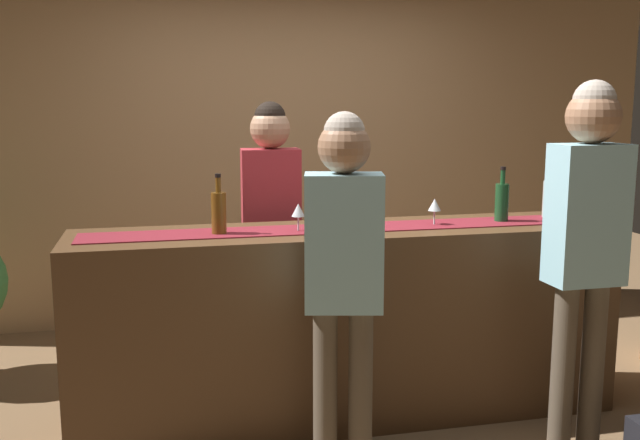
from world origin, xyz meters
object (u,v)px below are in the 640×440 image
Objects in this scene: wine_bottle_green at (502,201)px; bartender at (271,212)px; wine_bottle_clear at (549,198)px; wine_glass_near_customer at (298,211)px; wine_bottle_amber at (219,212)px; customer_sipping at (587,225)px; customer_browsing at (344,257)px; wine_glass_mid_counter at (435,206)px.

bartender is (-1.18, 0.57, -0.10)m from wine_bottle_green.
wine_glass_near_customer is (-1.47, -0.11, -0.01)m from wine_bottle_clear.
customer_sipping reaches higher than wine_bottle_amber.
wine_bottle_amber is at bearing 177.90° from wine_glass_near_customer.
customer_sipping is (1.65, -0.60, -0.03)m from wine_bottle_amber.
customer_browsing is at bearing 176.78° from customer_sipping.
customer_browsing is at bearing 100.63° from bartender.
wine_bottle_green is 1.54m from wine_bottle_amber.
wine_bottle_green is 0.40m from wine_glass_mid_counter.
wine_glass_near_customer is 0.09× the size of customer_browsing.
customer_sipping is at bearing -49.93° from wine_glass_mid_counter.
wine_glass_near_customer is at bearing 113.39° from customer_browsing.
wine_bottle_clear is 0.18× the size of bartender.
wine_bottle_green is 2.10× the size of wine_glass_mid_counter.
wine_glass_mid_counter is (-0.72, -0.08, -0.01)m from wine_bottle_clear.
wine_bottle_clear reaches higher than wine_glass_mid_counter.
customer_sipping is 1.08× the size of customer_browsing.
wine_glass_mid_counter is 0.79m from customer_sipping.
wine_bottle_green is at bearing -168.98° from wine_bottle_clear.
customer_sipping is at bearing -107.29° from wine_bottle_clear.
wine_glass_near_customer is 0.74m from wine_glass_mid_counter.
wine_glass_near_customer is 0.08× the size of customer_sipping.
wine_bottle_clear is 2.10× the size of wine_glass_near_customer.
wine_bottle_amber reaches higher than wine_glass_mid_counter.
customer_sipping is (1.25, -0.58, -0.02)m from wine_glass_near_customer.
bartender is at bearing 136.70° from customer_sipping.
customer_sipping is at bearing -25.03° from wine_glass_near_customer.
wine_bottle_clear is at bearing 2.81° from wine_bottle_amber.
customer_sipping is (1.29, -1.20, 0.07)m from bartender.
wine_bottle_green is 1.00× the size of wine_bottle_clear.
customer_sipping reaches higher than wine_bottle_green.
bartender is at bearing 142.93° from wine_glass_mid_counter.
customer_sipping is 1.16m from customer_browsing.
wine_glass_mid_counter is 0.09× the size of bartender.
customer_sipping reaches higher than bartender.
wine_glass_near_customer is 0.55m from customer_browsing.
customer_browsing is (-0.64, -0.55, -0.13)m from wine_glass_mid_counter.
wine_glass_near_customer is (-1.14, -0.04, -0.01)m from wine_bottle_green.
wine_glass_near_customer is 0.09× the size of bartender.
customer_sipping is (0.11, -0.63, -0.03)m from wine_bottle_green.
wine_bottle_green is 0.18× the size of bartender.
customer_sipping is at bearing -19.96° from wine_bottle_amber.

